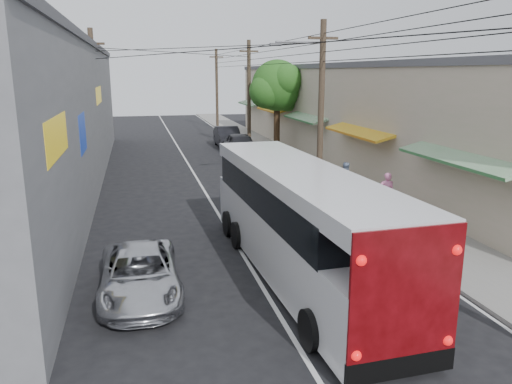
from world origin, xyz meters
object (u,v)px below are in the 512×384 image
at_px(coach_bus, 298,220).
at_px(parked_car_mid, 241,146).
at_px(pedestrian_far, 345,179).
at_px(parked_suv, 282,174).
at_px(pedestrian_near, 386,193).
at_px(parked_car_far, 228,137).
at_px(jeepney, 140,274).

relative_size(coach_bus, parked_car_mid, 2.28).
bearing_deg(pedestrian_far, coach_bus, 77.52).
relative_size(parked_suv, pedestrian_near, 3.27).
bearing_deg(pedestrian_far, parked_car_far, -63.27).
xyz_separation_m(parked_suv, pedestrian_far, (2.29, -2.42, 0.12)).
bearing_deg(parked_suv, parked_car_far, 89.59).
relative_size(parked_car_far, pedestrian_far, 3.01).
height_order(coach_bus, parked_suv, coach_bus).
relative_size(parked_car_mid, pedestrian_far, 3.03).
xyz_separation_m(jeepney, parked_car_mid, (7.04, 20.70, 0.22)).
distance_m(parked_suv, pedestrian_far, 3.33).
distance_m(jeepney, parked_suv, 12.85).
bearing_deg(parked_car_far, parked_suv, -88.74).
bearing_deg(coach_bus, parked_car_far, 81.86).
height_order(jeepney, parked_car_far, parked_car_far).
relative_size(parked_suv, parked_car_far, 1.14).
xyz_separation_m(jeepney, pedestrian_far, (9.33, 8.32, 0.31)).
height_order(coach_bus, pedestrian_near, coach_bus).
bearing_deg(coach_bus, pedestrian_far, 56.05).
xyz_separation_m(jeepney, parked_car_far, (7.04, 25.69, 0.19)).
relative_size(jeepney, pedestrian_far, 2.73).
bearing_deg(jeepney, pedestrian_far, 41.66).
xyz_separation_m(parked_suv, parked_car_mid, (0.00, 9.95, 0.03)).
xyz_separation_m(coach_bus, pedestrian_far, (4.89, 7.93, -0.72)).
bearing_deg(pedestrian_far, jeepney, 60.95).
bearing_deg(parked_car_mid, pedestrian_far, -77.84).
bearing_deg(parked_car_mid, parked_suv, -88.33).
height_order(parked_suv, pedestrian_far, pedestrian_far).
xyz_separation_m(parked_car_mid, pedestrian_far, (2.29, -12.37, 0.09)).
bearing_deg(parked_suv, pedestrian_near, -63.00).
bearing_deg(parked_car_far, coach_bus, -94.62).
distance_m(coach_bus, parked_car_far, 25.44).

